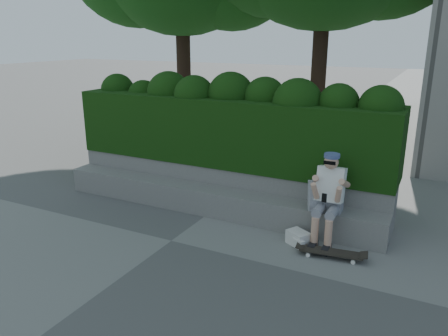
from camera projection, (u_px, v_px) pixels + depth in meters
The scene contains 8 objects.
ground at pixel (171, 241), 6.69m from camera, with size 80.00×80.00×0.00m, color slate.
bench_ledge at pixel (210, 201), 7.69m from camera, with size 6.00×0.45×0.45m, color gray.
planter_wall at pixel (222, 185), 8.05m from camera, with size 6.00×0.50×0.75m, color gray.
hedge at pixel (228, 131), 7.96m from camera, with size 6.00×1.00×1.20m, color black.
person at pixel (329, 195), 6.47m from camera, with size 0.40×0.76×1.38m.
skateboard at pixel (331, 252), 6.17m from camera, with size 0.90×0.33×0.09m.
backpack_plaid at pixel (319, 196), 6.63m from camera, with size 0.32×0.17×0.46m, color silver.
backpack_ground at pixel (298, 238), 6.54m from camera, with size 0.33×0.23×0.21m, color white.
Camera 1 is at (3.46, -5.05, 3.02)m, focal length 35.00 mm.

